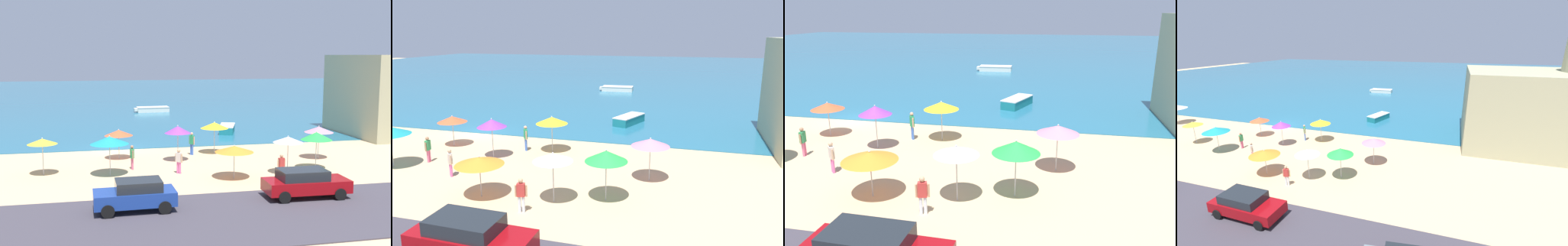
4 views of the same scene
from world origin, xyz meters
The scene contains 15 objects.
ground_plane centered at (0.00, 0.00, 0.00)m, with size 160.00×160.00×0.00m, color #D3AF80.
sea centered at (0.00, 55.00, 0.03)m, with size 150.00×110.00×0.05m, color #246785.
beach_umbrella_0 centered at (6.73, -10.90, 1.87)m, with size 2.42×2.42×2.13m.
beach_umbrella_1 centered at (7.49, -2.97, 2.21)m, with size 2.16×2.16×2.51m.
beach_umbrella_3 centered at (12.82, -9.66, 2.27)m, with size 2.08×2.08×2.61m.
beach_umbrella_8 centered at (4.20, -5.19, 2.31)m, with size 1.91×1.91×2.64m.
beach_umbrella_9 centered at (10.44, -10.52, 2.25)m, with size 1.93×1.93×2.52m.
beach_umbrella_10 centered at (0.07, -3.53, 1.96)m, with size 2.07×2.07×2.24m.
beach_umbrella_12 centered at (14.56, -6.49, 2.18)m, with size 2.11×2.11×2.46m.
bather_0 centered at (9.43, -11.95, 0.92)m, with size 0.55×0.31×1.65m.
bather_1 centered at (0.73, -7.14, 0.93)m, with size 0.26×0.57×1.66m.
bather_2 centered at (5.63, -3.22, 0.99)m, with size 0.39×0.49×1.77m.
bather_3 centered at (3.59, -8.91, 0.90)m, with size 0.43×0.43×1.62m.
skiff_nearshore centered at (6.23, 25.82, 0.39)m, with size 4.71×2.07×0.67m.
skiff_offshore centered at (11.24, 6.57, 0.43)m, with size 2.50×4.05×0.76m.
Camera 3 is at (14.31, -24.79, 7.79)m, focal length 35.00 mm.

